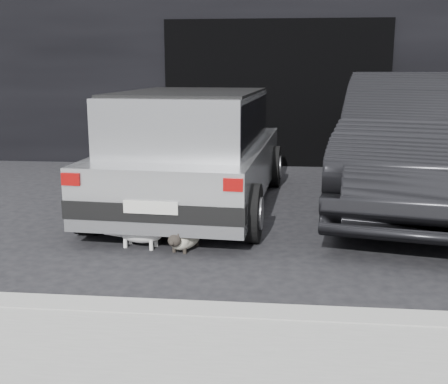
# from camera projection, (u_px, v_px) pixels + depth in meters

# --- Properties ---
(ground) EXTENTS (80.00, 80.00, 0.00)m
(ground) POSITION_uv_depth(u_px,v_px,m) (183.00, 222.00, 6.55)
(ground) COLOR black
(ground) RESTS_ON ground
(building_facade) EXTENTS (34.00, 4.00, 5.00)m
(building_facade) POSITION_uv_depth(u_px,v_px,m) (278.00, 32.00, 11.73)
(building_facade) COLOR black
(building_facade) RESTS_ON ground
(garage_opening) EXTENTS (4.00, 0.10, 2.60)m
(garage_opening) POSITION_uv_depth(u_px,v_px,m) (276.00, 94.00, 10.04)
(garage_opening) COLOR black
(garage_opening) RESTS_ON ground
(curb) EXTENTS (18.00, 0.25, 0.12)m
(curb) POSITION_uv_depth(u_px,v_px,m) (260.00, 318.00, 3.91)
(curb) COLOR gray
(curb) RESTS_ON ground
(silver_hatchback) EXTENTS (2.21, 4.15, 1.49)m
(silver_hatchback) POSITION_uv_depth(u_px,v_px,m) (194.00, 145.00, 7.08)
(silver_hatchback) COLOR #B3B5B8
(silver_hatchback) RESTS_ON ground
(second_car) EXTENTS (2.82, 5.45, 1.71)m
(second_car) POSITION_uv_depth(u_px,v_px,m) (420.00, 140.00, 7.18)
(second_car) COLOR black
(second_car) RESTS_ON ground
(cat_siamese) EXTENTS (0.36, 0.67, 0.24)m
(cat_siamese) POSITION_uv_depth(u_px,v_px,m) (184.00, 240.00, 5.54)
(cat_siamese) COLOR beige
(cat_siamese) RESTS_ON ground
(cat_white) EXTENTS (0.71, 0.32, 0.33)m
(cat_white) POSITION_uv_depth(u_px,v_px,m) (143.00, 232.00, 5.61)
(cat_white) COLOR white
(cat_white) RESTS_ON ground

